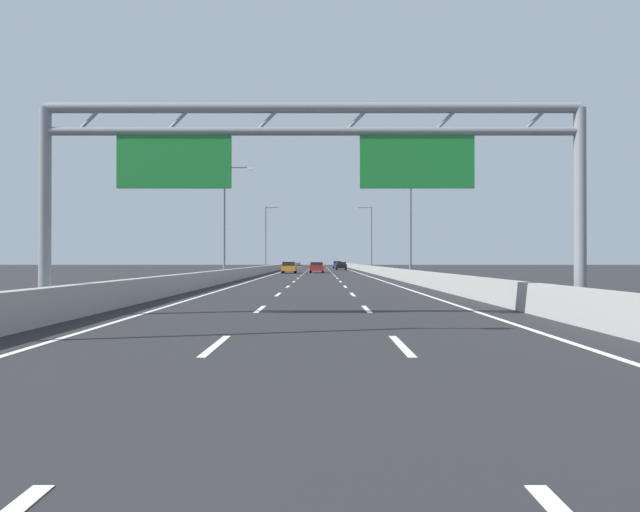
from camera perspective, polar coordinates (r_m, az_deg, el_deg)
ground_plane at (r=99.58m, az=-0.02°, el=-1.35°), size 260.00×260.00×0.00m
lane_dash_left_1 at (r=12.35m, az=-9.42°, el=-8.08°), size 0.16×3.00×0.01m
lane_dash_left_2 at (r=21.23m, az=-5.38°, el=-4.86°), size 0.16×3.00×0.01m
lane_dash_left_3 at (r=30.18m, az=-3.74°, el=-3.53°), size 0.16×3.00×0.01m
lane_dash_left_4 at (r=39.16m, az=-2.86°, el=-2.81°), size 0.16×3.00×0.01m
lane_dash_left_5 at (r=48.14m, az=-2.30°, el=-2.36°), size 0.16×3.00×0.01m
lane_dash_left_6 at (r=57.13m, az=-1.92°, el=-2.05°), size 0.16×3.00×0.01m
lane_dash_left_7 at (r=66.12m, az=-1.65°, el=-1.83°), size 0.16×3.00×0.01m
lane_dash_left_8 at (r=75.12m, az=-1.44°, el=-1.66°), size 0.16×3.00×0.01m
lane_dash_left_9 at (r=84.11m, az=-1.27°, el=-1.52°), size 0.16×3.00×0.01m
lane_dash_left_10 at (r=93.11m, az=-1.14°, el=-1.41°), size 0.16×3.00×0.01m
lane_dash_left_11 at (r=102.10m, az=-1.03°, el=-1.32°), size 0.16×3.00×0.01m
lane_dash_left_12 at (r=111.10m, az=-0.94°, el=-1.25°), size 0.16×3.00×0.01m
lane_dash_left_13 at (r=120.10m, az=-0.86°, el=-1.18°), size 0.16×3.00×0.01m
lane_dash_left_14 at (r=129.10m, az=-0.79°, el=-1.13°), size 0.16×3.00×0.01m
lane_dash_left_15 at (r=138.10m, az=-0.73°, el=-1.08°), size 0.16×3.00×0.01m
lane_dash_left_16 at (r=147.09m, az=-0.68°, el=-1.04°), size 0.16×3.00×0.01m
lane_dash_left_17 at (r=156.09m, az=-0.64°, el=-1.00°), size 0.16×3.00×0.01m
lane_dash_right_1 at (r=12.28m, az=7.56°, el=-8.12°), size 0.16×3.00×0.01m
lane_dash_right_2 at (r=21.19m, az=4.39°, el=-4.86°), size 0.16×3.00×0.01m
lane_dash_right_3 at (r=30.16m, az=3.11°, el=-3.53°), size 0.16×3.00×0.01m
lane_dash_right_4 at (r=39.14m, az=2.42°, el=-2.81°), size 0.16×3.00×0.01m
lane_dash_right_5 at (r=48.12m, az=1.99°, el=-2.36°), size 0.16×3.00×0.01m
lane_dash_right_6 at (r=57.12m, az=1.69°, el=-2.05°), size 0.16×3.00×0.01m
lane_dash_right_7 at (r=66.11m, az=1.47°, el=-1.83°), size 0.16×3.00×0.01m
lane_dash_right_8 at (r=75.11m, az=1.31°, el=-1.66°), size 0.16×3.00×0.01m
lane_dash_right_9 at (r=84.10m, az=1.18°, el=-1.52°), size 0.16×3.00×0.01m
lane_dash_right_10 at (r=93.10m, az=1.08°, el=-1.41°), size 0.16×3.00×0.01m
lane_dash_right_11 at (r=102.10m, az=0.99°, el=-1.32°), size 0.16×3.00×0.01m
lane_dash_right_12 at (r=111.09m, az=0.92°, el=-1.25°), size 0.16×3.00×0.01m
lane_dash_right_13 at (r=120.09m, az=0.86°, el=-1.18°), size 0.16×3.00×0.01m
lane_dash_right_14 at (r=129.09m, az=0.81°, el=-1.13°), size 0.16×3.00×0.01m
lane_dash_right_15 at (r=138.09m, az=0.76°, el=-1.08°), size 0.16×3.00×0.01m
lane_dash_right_16 at (r=147.09m, az=0.72°, el=-1.04°), size 0.16×3.00×0.01m
lane_dash_right_17 at (r=156.09m, az=0.69°, el=-1.00°), size 0.16×3.00×0.01m
edge_line_left at (r=87.76m, az=-3.47°, el=-1.47°), size 0.16×176.00×0.01m
edge_line_right at (r=87.73m, az=3.39°, el=-1.47°), size 0.16×176.00×0.01m
barrier_left at (r=109.81m, az=-3.61°, el=-1.01°), size 0.45×220.00×0.95m
barrier_right at (r=109.78m, az=3.59°, el=-1.01°), size 0.45×220.00×0.95m
sign_gantry at (r=18.77m, az=-0.94°, el=9.29°), size 16.28×0.36×6.36m
streetlamp_left_mid at (r=52.14m, az=-8.39°, el=3.72°), size 2.58×0.28×9.50m
streetlamp_right_mid at (r=52.08m, az=8.12°, el=3.73°), size 2.58×0.28×9.50m
streetlamp_left_far at (r=91.04m, az=-4.74°, el=1.96°), size 2.58×0.28×9.50m
streetlamp_right_far at (r=91.00m, az=4.67°, el=1.96°), size 2.58×0.28×9.50m
orange_car at (r=79.76m, az=-2.74°, el=-1.04°), size 1.79×4.40×1.47m
blue_car at (r=130.39m, az=1.70°, el=-0.79°), size 1.74×4.45×1.50m
black_car at (r=106.36m, az=2.05°, el=-0.90°), size 1.82×4.40×1.39m
red_car at (r=82.31m, az=-0.20°, el=-1.04°), size 1.82×4.19×1.42m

